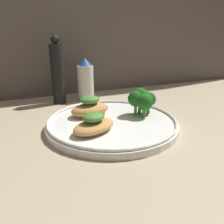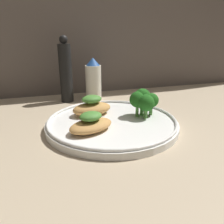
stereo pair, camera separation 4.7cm
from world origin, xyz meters
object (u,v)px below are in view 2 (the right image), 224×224
Objects in this scene: broccoli_bunch at (144,100)px; pepper_grinder at (66,72)px; plate at (112,122)px; sauce_bottle at (93,80)px.

pepper_grinder reaches higher than broccoli_bunch.
broccoli_bunch is at bearing 4.24° from plate.
pepper_grinder is at bearing 123.53° from broccoli_bunch.
sauce_bottle reaches higher than plate.
sauce_bottle is (-6.56, 22.37, 0.92)cm from broccoli_bunch.
plate is 23.55cm from sauce_bottle.
sauce_bottle is at bearing 0.00° from pepper_grinder.
sauce_bottle is at bearing 106.35° from broccoli_bunch.
broccoli_bunch is 27.09cm from pepper_grinder.
pepper_grinder is at bearing 180.00° from sauce_bottle.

